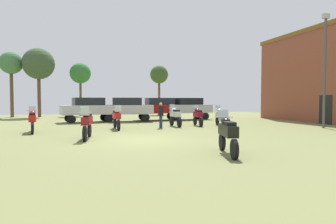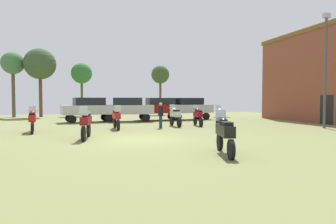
{
  "view_description": "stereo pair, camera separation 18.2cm",
  "coord_description": "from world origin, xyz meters",
  "px_view_note": "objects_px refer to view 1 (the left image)",
  "views": [
    {
      "loc": [
        -2.39,
        -12.65,
        1.82
      ],
      "look_at": [
        3.32,
        6.13,
        1.0
      ],
      "focal_mm": 30.37,
      "sensor_mm": 36.0,
      "label": 1
    },
    {
      "loc": [
        -2.22,
        -12.7,
        1.82
      ],
      "look_at": [
        3.32,
        6.13,
        1.0
      ],
      "focal_mm": 30.37,
      "sensor_mm": 36.0,
      "label": 2
    }
  ],
  "objects_px": {
    "motorcycle_9": "(198,116)",
    "car_4": "(89,108)",
    "motorcycle_2": "(175,116)",
    "motorcycle_8": "(117,117)",
    "tree_4": "(39,64)",
    "motorcycle_1": "(87,123)",
    "car_3": "(160,107)",
    "motorcycle_4": "(32,120)",
    "car_1": "(188,107)",
    "car_2": "(128,108)",
    "motorcycle_7": "(220,116)",
    "lamp_post": "(325,65)",
    "tree_3": "(80,74)",
    "motorcycle_10": "(228,133)",
    "person_2": "(161,113)",
    "tree_5": "(11,64)",
    "tree_2": "(159,75)"
  },
  "relations": [
    {
      "from": "motorcycle_9",
      "to": "car_4",
      "type": "bearing_deg",
      "value": 148.34
    },
    {
      "from": "motorcycle_2",
      "to": "motorcycle_8",
      "type": "relative_size",
      "value": 1.04
    },
    {
      "from": "tree_4",
      "to": "car_4",
      "type": "bearing_deg",
      "value": -61.21
    },
    {
      "from": "motorcycle_1",
      "to": "car_3",
      "type": "distance_m",
      "value": 12.9
    },
    {
      "from": "motorcycle_4",
      "to": "motorcycle_9",
      "type": "distance_m",
      "value": 10.47
    },
    {
      "from": "car_1",
      "to": "car_3",
      "type": "height_order",
      "value": "same"
    },
    {
      "from": "motorcycle_9",
      "to": "motorcycle_1",
      "type": "bearing_deg",
      "value": -140.93
    },
    {
      "from": "motorcycle_9",
      "to": "car_3",
      "type": "bearing_deg",
      "value": 105.98
    },
    {
      "from": "car_1",
      "to": "tree_4",
      "type": "distance_m",
      "value": 16.66
    },
    {
      "from": "car_1",
      "to": "car_2",
      "type": "distance_m",
      "value": 5.77
    },
    {
      "from": "motorcycle_7",
      "to": "lamp_post",
      "type": "relative_size",
      "value": 0.31
    },
    {
      "from": "motorcycle_1",
      "to": "motorcycle_2",
      "type": "distance_m",
      "value": 7.64
    },
    {
      "from": "tree_3",
      "to": "lamp_post",
      "type": "distance_m",
      "value": 24.74
    },
    {
      "from": "motorcycle_10",
      "to": "person_2",
      "type": "height_order",
      "value": "person_2"
    },
    {
      "from": "car_3",
      "to": "person_2",
      "type": "height_order",
      "value": "car_3"
    },
    {
      "from": "tree_5",
      "to": "motorcycle_10",
      "type": "bearing_deg",
      "value": -64.98
    },
    {
      "from": "motorcycle_1",
      "to": "motorcycle_10",
      "type": "xyz_separation_m",
      "value": [
        4.39,
        -5.18,
        -0.02
      ]
    },
    {
      "from": "person_2",
      "to": "tree_2",
      "type": "distance_m",
      "value": 18.0
    },
    {
      "from": "car_1",
      "to": "car_3",
      "type": "distance_m",
      "value": 2.68
    },
    {
      "from": "motorcycle_1",
      "to": "motorcycle_8",
      "type": "height_order",
      "value": "motorcycle_1"
    },
    {
      "from": "motorcycle_10",
      "to": "motorcycle_8",
      "type": "bearing_deg",
      "value": 120.37
    },
    {
      "from": "motorcycle_4",
      "to": "car_2",
      "type": "relative_size",
      "value": 0.49
    },
    {
      "from": "motorcycle_7",
      "to": "motorcycle_8",
      "type": "distance_m",
      "value": 7.19
    },
    {
      "from": "car_4",
      "to": "tree_4",
      "type": "relative_size",
      "value": 0.63
    },
    {
      "from": "motorcycle_7",
      "to": "car_3",
      "type": "distance_m",
      "value": 7.32
    },
    {
      "from": "tree_4",
      "to": "lamp_post",
      "type": "relative_size",
      "value": 1.0
    },
    {
      "from": "motorcycle_2",
      "to": "tree_4",
      "type": "relative_size",
      "value": 0.31
    },
    {
      "from": "tree_2",
      "to": "lamp_post",
      "type": "height_order",
      "value": "lamp_post"
    },
    {
      "from": "motorcycle_8",
      "to": "car_2",
      "type": "relative_size",
      "value": 0.47
    },
    {
      "from": "car_1",
      "to": "tree_3",
      "type": "height_order",
      "value": "tree_3"
    },
    {
      "from": "motorcycle_4",
      "to": "car_1",
      "type": "height_order",
      "value": "car_1"
    },
    {
      "from": "car_3",
      "to": "tree_3",
      "type": "height_order",
      "value": "tree_3"
    },
    {
      "from": "motorcycle_4",
      "to": "person_2",
      "type": "distance_m",
      "value": 7.54
    },
    {
      "from": "motorcycle_9",
      "to": "car_4",
      "type": "relative_size",
      "value": 0.46
    },
    {
      "from": "motorcycle_9",
      "to": "lamp_post",
      "type": "distance_m",
      "value": 8.77
    },
    {
      "from": "motorcycle_4",
      "to": "car_1",
      "type": "bearing_deg",
      "value": 23.88
    },
    {
      "from": "motorcycle_4",
      "to": "lamp_post",
      "type": "bearing_deg",
      "value": -16.13
    },
    {
      "from": "car_4",
      "to": "car_2",
      "type": "bearing_deg",
      "value": -106.0
    },
    {
      "from": "car_3",
      "to": "motorcycle_8",
      "type": "bearing_deg",
      "value": 144.92
    },
    {
      "from": "tree_3",
      "to": "tree_5",
      "type": "xyz_separation_m",
      "value": [
        -6.89,
        -0.91,
        0.72
      ]
    },
    {
      "from": "car_1",
      "to": "car_4",
      "type": "height_order",
      "value": "same"
    },
    {
      "from": "motorcycle_4",
      "to": "car_4",
      "type": "xyz_separation_m",
      "value": [
        3.15,
        6.92,
        0.45
      ]
    },
    {
      "from": "motorcycle_7",
      "to": "motorcycle_10",
      "type": "height_order",
      "value": "motorcycle_10"
    },
    {
      "from": "car_3",
      "to": "lamp_post",
      "type": "height_order",
      "value": "lamp_post"
    },
    {
      "from": "motorcycle_7",
      "to": "tree_3",
      "type": "relative_size",
      "value": 0.37
    },
    {
      "from": "tree_2",
      "to": "tree_4",
      "type": "height_order",
      "value": "tree_4"
    },
    {
      "from": "car_3",
      "to": "person_2",
      "type": "bearing_deg",
      "value": 163.88
    },
    {
      "from": "car_2",
      "to": "lamp_post",
      "type": "distance_m",
      "value": 14.85
    },
    {
      "from": "tree_5",
      "to": "car_1",
      "type": "bearing_deg",
      "value": -27.97
    },
    {
      "from": "motorcycle_2",
      "to": "car_3",
      "type": "xyz_separation_m",
      "value": [
        0.61,
        6.27,
        0.43
      ]
    }
  ]
}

